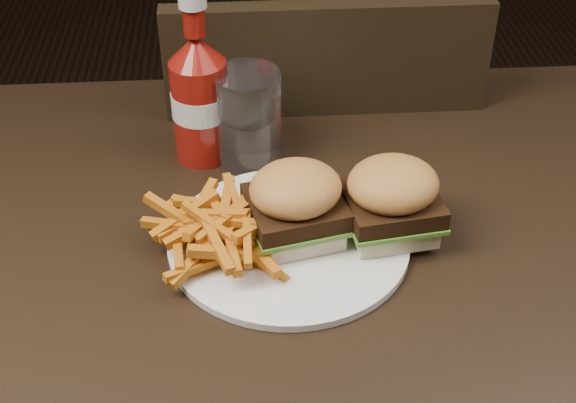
{
  "coord_description": "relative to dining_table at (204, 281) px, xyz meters",
  "views": [
    {
      "loc": [
        0.04,
        -0.62,
        1.3
      ],
      "look_at": [
        0.09,
        0.04,
        0.8
      ],
      "focal_mm": 50.0,
      "sensor_mm": 36.0,
      "label": 1
    }
  ],
  "objects": [
    {
      "name": "sandwich_half_a",
      "position": [
        0.1,
        0.03,
        0.04
      ],
      "size": [
        0.1,
        0.1,
        0.02
      ],
      "primitive_type": "cube",
      "rotation": [
        0.0,
        0.0,
        0.23
      ],
      "color": "beige",
      "rests_on": "plate"
    },
    {
      "name": "ketchup_bottle",
      "position": [
        -0.0,
        0.21,
        0.08
      ],
      "size": [
        0.08,
        0.08,
        0.13
      ],
      "primitive_type": "cylinder",
      "rotation": [
        0.0,
        0.0,
        0.23
      ],
      "color": "maroon",
      "rests_on": "dining_table"
    },
    {
      "name": "plate",
      "position": [
        0.09,
        0.03,
        0.03
      ],
      "size": [
        0.26,
        0.26,
        0.01
      ],
      "primitive_type": "cylinder",
      "color": "white",
      "rests_on": "dining_table"
    },
    {
      "name": "dining_table",
      "position": [
        0.0,
        0.0,
        0.0
      ],
      "size": [
        1.2,
        0.8,
        0.04
      ],
      "primitive_type": "cube",
      "color": "black",
      "rests_on": "ground"
    },
    {
      "name": "chair_far",
      "position": [
        0.16,
        0.5,
        -0.3
      ],
      "size": [
        0.44,
        0.44,
        0.04
      ],
      "primitive_type": "cube",
      "rotation": [
        0.0,
        0.0,
        3.14
      ],
      "color": "black",
      "rests_on": "ground"
    },
    {
      "name": "sandwich_half_b",
      "position": [
        0.2,
        0.03,
        0.04
      ],
      "size": [
        0.1,
        0.09,
        0.02
      ],
      "primitive_type": "cube",
      "rotation": [
        0.0,
        0.0,
        0.14
      ],
      "color": "beige",
      "rests_on": "plate"
    },
    {
      "name": "fries_pile",
      "position": [
        0.03,
        0.02,
        0.05
      ],
      "size": [
        0.13,
        0.13,
        0.05
      ],
      "primitive_type": null,
      "rotation": [
        0.0,
        0.0,
        0.02
      ],
      "color": "#CB6E04",
      "rests_on": "plate"
    },
    {
      "name": "tumbler",
      "position": [
        0.05,
        0.19,
        0.08
      ],
      "size": [
        0.1,
        0.1,
        0.12
      ],
      "primitive_type": "cylinder",
      "rotation": [
        0.0,
        0.0,
        0.4
      ],
      "color": "white",
      "rests_on": "dining_table"
    }
  ]
}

